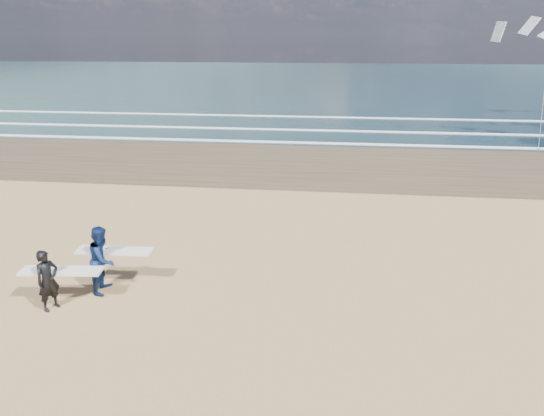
# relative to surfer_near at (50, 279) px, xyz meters

# --- Properties ---
(ocean) EXTENTS (220.00, 100.00, 0.02)m
(ocean) POSITION_rel_surfer_near_xyz_m (21.31, 71.21, -0.87)
(ocean) COLOR #193038
(ocean) RESTS_ON ground
(foam_breakers) EXTENTS (220.00, 11.70, 0.05)m
(foam_breakers) POSITION_rel_surfer_near_xyz_m (21.31, 27.31, -0.83)
(foam_breakers) COLOR white
(foam_breakers) RESTS_ON ground
(surfer_near) EXTENTS (2.24, 1.10, 1.72)m
(surfer_near) POSITION_rel_surfer_near_xyz_m (0.00, 0.00, 0.00)
(surfer_near) COLOR black
(surfer_near) RESTS_ON ground
(surfer_far) EXTENTS (2.22, 1.15, 1.98)m
(surfer_far) POSITION_rel_surfer_near_xyz_m (0.99, 1.13, 0.12)
(surfer_far) COLOR #0E214F
(surfer_far) RESTS_ON ground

